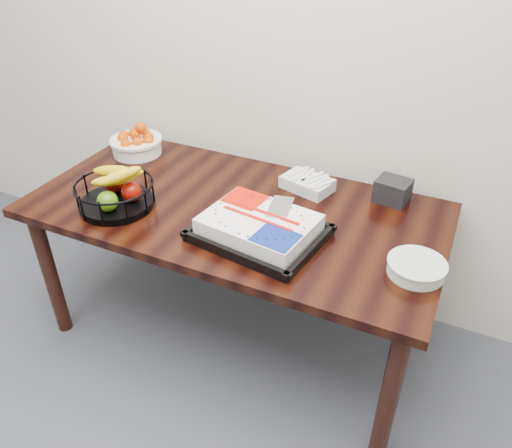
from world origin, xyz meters
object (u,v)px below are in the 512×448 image
at_px(table, 235,223).
at_px(tangerine_bowl, 136,140).
at_px(fruit_basket, 115,192).
at_px(napkin_box, 393,190).
at_px(plate_stack, 416,268).
at_px(cake_tray, 259,228).

distance_m(table, tangerine_bowl, 0.76).
xyz_separation_m(table, tangerine_bowl, (-0.70, 0.25, 0.16)).
bearing_deg(fruit_basket, napkin_box, 27.74).
bearing_deg(table, plate_stack, -9.37).
distance_m(table, plate_stack, 0.82).
relative_size(table, cake_tray, 3.42).
bearing_deg(tangerine_bowl, cake_tray, -24.96).
height_order(fruit_basket, napkin_box, fruit_basket).
distance_m(fruit_basket, plate_stack, 1.26).
bearing_deg(table, tangerine_bowl, 160.02).
height_order(table, tangerine_bowl, tangerine_bowl).
distance_m(tangerine_bowl, plate_stack, 1.55).
bearing_deg(fruit_basket, table, 25.54).
relative_size(fruit_basket, plate_stack, 1.59).
relative_size(plate_stack, napkin_box, 1.49).
bearing_deg(plate_stack, cake_tray, -177.10).
bearing_deg(table, napkin_box, 29.35).
xyz_separation_m(table, plate_stack, (0.80, -0.13, 0.11)).
relative_size(table, tangerine_bowl, 6.72).
bearing_deg(napkin_box, fruit_basket, -152.26).
bearing_deg(plate_stack, napkin_box, 112.06).
height_order(tangerine_bowl, plate_stack, tangerine_bowl).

